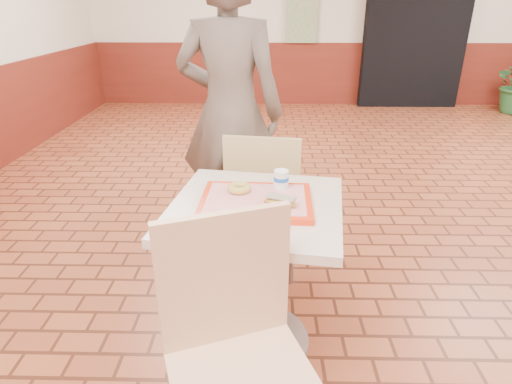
{
  "coord_description": "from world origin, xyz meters",
  "views": [
    {
      "loc": [
        -1.17,
        -2.4,
        1.63
      ],
      "look_at": [
        -1.21,
        -0.68,
        0.86
      ],
      "focal_mm": 30.0,
      "sensor_mm": 36.0,
      "label": 1
    }
  ],
  "objects_px": {
    "chair_main_back": "(264,197)",
    "ring_donut": "(239,188)",
    "chair_main_front": "(237,346)",
    "long_john_donut": "(280,201)",
    "paper_cup": "(281,179)",
    "main_table": "(256,254)",
    "customer": "(230,113)",
    "serving_tray": "(256,201)"
  },
  "relations": [
    {
      "from": "serving_tray",
      "to": "ring_donut",
      "type": "height_order",
      "value": "ring_donut"
    },
    {
      "from": "serving_tray",
      "to": "long_john_donut",
      "type": "distance_m",
      "value": 0.13
    },
    {
      "from": "ring_donut",
      "to": "long_john_donut",
      "type": "bearing_deg",
      "value": -38.35
    },
    {
      "from": "chair_main_front",
      "to": "long_john_donut",
      "type": "distance_m",
      "value": 0.63
    },
    {
      "from": "main_table",
      "to": "chair_main_back",
      "type": "bearing_deg",
      "value": 86.93
    },
    {
      "from": "customer",
      "to": "ring_donut",
      "type": "relative_size",
      "value": 17.65
    },
    {
      "from": "customer",
      "to": "paper_cup",
      "type": "bearing_deg",
      "value": 118.13
    },
    {
      "from": "main_table",
      "to": "serving_tray",
      "type": "distance_m",
      "value": 0.28
    },
    {
      "from": "customer",
      "to": "long_john_donut",
      "type": "height_order",
      "value": "customer"
    },
    {
      "from": "ring_donut",
      "to": "chair_main_front",
      "type": "bearing_deg",
      "value": -87.73
    },
    {
      "from": "main_table",
      "to": "serving_tray",
      "type": "xyz_separation_m",
      "value": [
        0.0,
        0.0,
        0.28
      ]
    },
    {
      "from": "serving_tray",
      "to": "paper_cup",
      "type": "xyz_separation_m",
      "value": [
        0.11,
        0.11,
        0.06
      ]
    },
    {
      "from": "chair_main_back",
      "to": "ring_donut",
      "type": "xyz_separation_m",
      "value": [
        -0.11,
        -0.58,
        0.32
      ]
    },
    {
      "from": "chair_main_front",
      "to": "chair_main_back",
      "type": "bearing_deg",
      "value": 65.41
    },
    {
      "from": "customer",
      "to": "serving_tray",
      "type": "xyz_separation_m",
      "value": [
        0.19,
        -1.02,
        -0.15
      ]
    },
    {
      "from": "chair_main_back",
      "to": "chair_main_front",
      "type": "bearing_deg",
      "value": 93.74
    },
    {
      "from": "paper_cup",
      "to": "main_table",
      "type": "bearing_deg",
      "value": -134.96
    },
    {
      "from": "chair_main_back",
      "to": "serving_tray",
      "type": "distance_m",
      "value": 0.72
    },
    {
      "from": "paper_cup",
      "to": "chair_main_front",
      "type": "bearing_deg",
      "value": -102.78
    },
    {
      "from": "serving_tray",
      "to": "ring_donut",
      "type": "xyz_separation_m",
      "value": [
        -0.08,
        0.07,
        0.03
      ]
    },
    {
      "from": "chair_main_back",
      "to": "long_john_donut",
      "type": "relative_size",
      "value": 6.18
    },
    {
      "from": "chair_main_front",
      "to": "ring_donut",
      "type": "height_order",
      "value": "chair_main_front"
    },
    {
      "from": "main_table",
      "to": "serving_tray",
      "type": "relative_size",
      "value": 1.63
    },
    {
      "from": "ring_donut",
      "to": "paper_cup",
      "type": "distance_m",
      "value": 0.2
    },
    {
      "from": "ring_donut",
      "to": "long_john_donut",
      "type": "xyz_separation_m",
      "value": [
        0.18,
        -0.15,
        0.0
      ]
    },
    {
      "from": "chair_main_back",
      "to": "serving_tray",
      "type": "xyz_separation_m",
      "value": [
        -0.04,
        -0.66,
        0.29
      ]
    },
    {
      "from": "customer",
      "to": "serving_tray",
      "type": "height_order",
      "value": "customer"
    },
    {
      "from": "serving_tray",
      "to": "paper_cup",
      "type": "relative_size",
      "value": 5.62
    },
    {
      "from": "chair_main_front",
      "to": "serving_tray",
      "type": "height_order",
      "value": "chair_main_front"
    },
    {
      "from": "ring_donut",
      "to": "chair_main_back",
      "type": "bearing_deg",
      "value": 78.94
    },
    {
      "from": "customer",
      "to": "long_john_donut",
      "type": "xyz_separation_m",
      "value": [
        0.3,
        -1.09,
        -0.11
      ]
    },
    {
      "from": "chair_main_front",
      "to": "ring_donut",
      "type": "distance_m",
      "value": 0.74
    },
    {
      "from": "chair_main_front",
      "to": "ring_donut",
      "type": "xyz_separation_m",
      "value": [
        -0.03,
        0.69,
        0.28
      ]
    },
    {
      "from": "paper_cup",
      "to": "ring_donut",
      "type": "bearing_deg",
      "value": -167.24
    },
    {
      "from": "ring_donut",
      "to": "customer",
      "type": "bearing_deg",
      "value": 96.75
    },
    {
      "from": "paper_cup",
      "to": "customer",
      "type": "bearing_deg",
      "value": 108.67
    },
    {
      "from": "main_table",
      "to": "long_john_donut",
      "type": "bearing_deg",
      "value": -35.58
    },
    {
      "from": "main_table",
      "to": "ring_donut",
      "type": "distance_m",
      "value": 0.33
    },
    {
      "from": "main_table",
      "to": "long_john_donut",
      "type": "xyz_separation_m",
      "value": [
        0.1,
        -0.07,
        0.31
      ]
    },
    {
      "from": "long_john_donut",
      "to": "customer",
      "type": "bearing_deg",
      "value": 105.13
    },
    {
      "from": "ring_donut",
      "to": "serving_tray",
      "type": "bearing_deg",
      "value": -41.68
    },
    {
      "from": "customer",
      "to": "paper_cup",
      "type": "distance_m",
      "value": 0.96
    }
  ]
}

